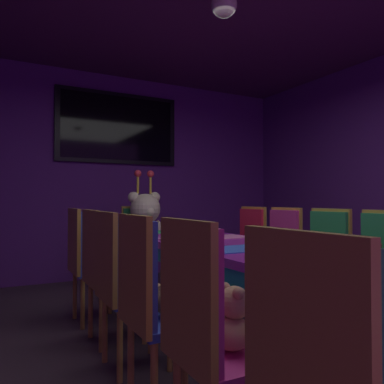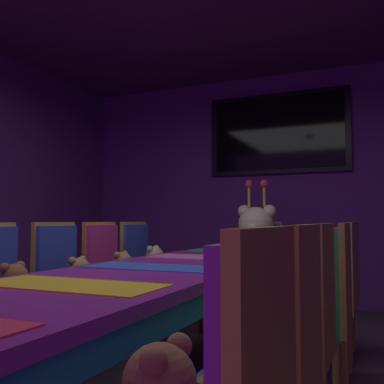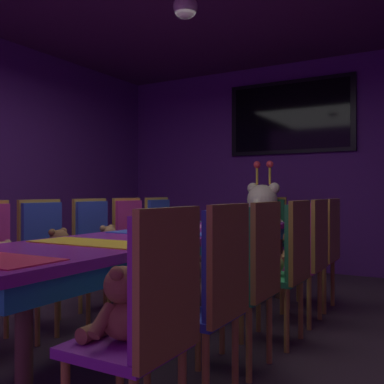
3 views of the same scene
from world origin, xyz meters
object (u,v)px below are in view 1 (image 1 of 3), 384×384
at_px(chair_left_2, 149,293).
at_px(teddy_right_3, 312,259).
at_px(teddy_left_5, 100,253).
at_px(king_teddy_bear, 146,226).
at_px(pendant_light, 224,4).
at_px(teddy_left_3, 140,274).
at_px(teddy_left_4, 120,262).
at_px(wall_tv, 119,128).
at_px(teddy_left_1, 235,322).
at_px(teddy_left_2, 175,291).
at_px(chair_right_5, 248,243).
at_px(chair_left_1, 204,321).
at_px(chair_left_5, 83,253).
at_px(teddy_right_2, 367,267).
at_px(chair_right_2, 381,266).
at_px(banquet_table, 259,260).
at_px(throne_chair, 140,239).
at_px(chair_left_4, 101,262).
at_px(chair_right_3, 324,255).
at_px(teddy_right_4, 268,250).
at_px(chair_left_3, 118,274).
at_px(chair_right_4, 280,248).
at_px(teddy_left_0, 364,378).

bearing_deg(chair_left_2, teddy_right_3, 17.95).
bearing_deg(chair_left_2, teddy_left_5, 83.85).
xyz_separation_m(king_teddy_bear, pendant_light, (-0.02, -1.67, 1.79)).
relative_size(teddy_left_3, teddy_left_4, 0.99).
distance_m(chair_left_2, wall_tv, 3.78).
height_order(teddy_left_1, king_teddy_bear, king_teddy_bear).
height_order(teddy_left_1, teddy_left_2, teddy_left_2).
height_order(teddy_left_1, teddy_left_5, teddy_left_5).
relative_size(teddy_right_3, chair_right_5, 0.31).
xyz_separation_m(chair_left_1, chair_right_5, (1.74, 2.10, 0.00)).
height_order(chair_left_2, teddy_left_4, chair_left_2).
bearing_deg(chair_left_5, teddy_left_4, -73.89).
relative_size(chair_left_1, chair_left_2, 1.00).
bearing_deg(chair_left_2, pendant_light, 37.08).
xyz_separation_m(teddy_left_3, teddy_left_5, (0.01, 1.04, 0.01)).
relative_size(teddy_left_5, teddy_right_2, 0.98).
xyz_separation_m(teddy_left_2, king_teddy_bear, (0.74, 2.33, 0.17)).
bearing_deg(chair_right_2, teddy_left_5, -45.92).
distance_m(banquet_table, teddy_left_3, 0.79).
bearing_deg(throne_chair, teddy_left_2, -16.48).
relative_size(chair_left_2, throne_chair, 1.00).
xyz_separation_m(chair_left_5, throne_chair, (0.86, 0.91, 0.00)).
height_order(chair_left_4, chair_right_3, same).
bearing_deg(chair_right_5, teddy_right_4, 74.93).
bearing_deg(banquet_table, chair_right_2, -18.56).
bearing_deg(chair_left_1, chair_left_3, 90.45).
bearing_deg(chair_left_5, chair_right_4, -16.60).
bearing_deg(chair_right_4, teddy_left_2, 33.49).
distance_m(king_teddy_bear, wall_tv, 1.66).
distance_m(teddy_left_5, throne_chair, 1.16).
bearing_deg(king_teddy_bear, chair_left_5, -49.42).
xyz_separation_m(teddy_right_2, pendant_light, (-0.72, 0.68, 1.95)).
xyz_separation_m(chair_left_2, chair_left_5, (0.03, 1.60, 0.00)).
height_order(wall_tv, pendant_light, pendant_light).
bearing_deg(chair_right_2, chair_left_1, 16.08).
bearing_deg(teddy_right_3, teddy_left_5, -36.25).
bearing_deg(chair_right_3, pendant_light, -8.21).
bearing_deg(teddy_left_3, teddy_left_0, -89.54).
height_order(chair_right_4, throne_chair, same).
distance_m(chair_left_5, king_teddy_bear, 1.14).
relative_size(teddy_left_2, teddy_right_3, 1.08).
xyz_separation_m(chair_left_5, king_teddy_bear, (0.86, 0.74, 0.16)).
distance_m(teddy_right_2, king_teddy_bear, 2.46).
bearing_deg(teddy_left_4, teddy_left_2, -92.03).
relative_size(king_teddy_bear, pendant_light, 4.71).
relative_size(chair_left_1, teddy_left_5, 2.95).
distance_m(chair_right_5, pendant_light, 2.34).
height_order(throne_chair, wall_tv, wall_tv).
bearing_deg(wall_tv, chair_left_3, -107.21).
height_order(teddy_right_3, wall_tv, wall_tv).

